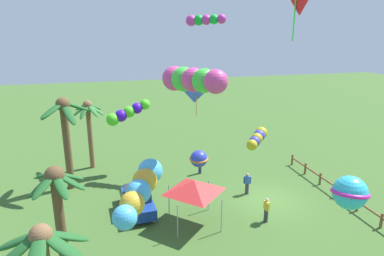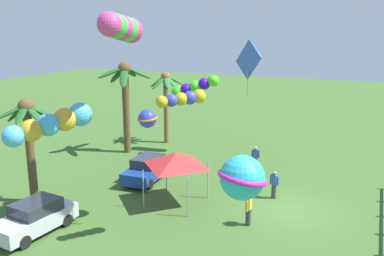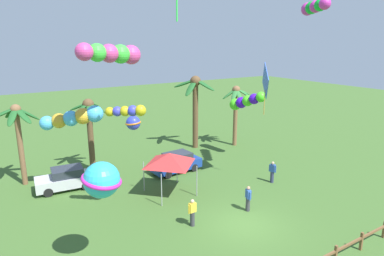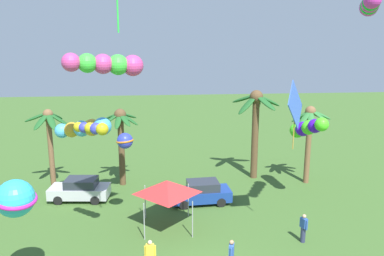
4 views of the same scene
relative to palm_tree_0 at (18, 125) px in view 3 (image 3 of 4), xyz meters
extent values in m
plane|color=#3D6028|center=(9.65, -12.66, -4.36)|extent=(120.00, 120.00, 0.00)
cylinder|color=brown|center=(0.00, -0.01, -1.62)|extent=(0.37, 0.37, 5.47)
ellipsoid|color=#1E5623|center=(0.72, 0.00, 0.71)|extent=(1.55, 0.52, 1.17)
ellipsoid|color=#1E5623|center=(0.30, 0.71, 0.83)|extent=(1.07, 1.72, 0.94)
ellipsoid|color=#1E5623|center=(-0.27, 0.68, 0.76)|extent=(1.03, 1.67, 1.07)
ellipsoid|color=#1E5623|center=(-0.81, 0.00, 0.90)|extent=(1.70, 0.50, 0.81)
ellipsoid|color=#1E5623|center=(-0.31, -0.67, 0.74)|extent=(1.11, 1.63, 1.11)
ellipsoid|color=#1E5623|center=(0.35, -0.66, 0.74)|extent=(1.17, 1.63, 1.10)
sphere|color=brown|center=(0.00, -0.01, 1.11)|extent=(0.70, 0.70, 0.70)
cylinder|color=brown|center=(15.04, 0.74, -1.17)|extent=(0.52, 0.52, 6.38)
ellipsoid|color=#1E5623|center=(15.99, 0.89, 1.69)|extent=(2.11, 0.91, 1.15)
ellipsoid|color=#1E5623|center=(15.29, 1.54, 1.49)|extent=(1.12, 1.94, 1.52)
ellipsoid|color=#1E5623|center=(14.27, 1.38, 1.78)|extent=(1.99, 1.80, 0.98)
ellipsoid|color=#1E5623|center=(14.30, 0.34, 1.50)|extent=(1.91, 1.40, 1.51)
ellipsoid|color=#1E5623|center=(15.51, -0.11, 1.70)|extent=(1.52, 2.08, 1.13)
sphere|color=brown|center=(15.04, 0.74, 2.02)|extent=(0.99, 0.99, 0.99)
cylinder|color=brown|center=(18.70, -0.71, -1.62)|extent=(0.41, 0.41, 5.47)
ellipsoid|color=#2D7033|center=(19.43, -0.84, 0.87)|extent=(1.62, 0.71, 0.86)
ellipsoid|color=#2D7033|center=(19.22, -0.20, 0.86)|extent=(1.42, 1.42, 0.89)
ellipsoid|color=#2D7033|center=(18.57, -0.08, 0.72)|extent=(0.74, 1.48, 1.14)
ellipsoid|color=#2D7033|center=(18.12, -0.43, 0.72)|extent=(1.48, 1.02, 1.14)
ellipsoid|color=#2D7033|center=(18.17, -1.12, 0.75)|extent=(1.43, 1.24, 1.09)
ellipsoid|color=#2D7033|center=(18.50, -1.34, 0.74)|extent=(0.87, 1.50, 1.12)
ellipsoid|color=#2D7033|center=(19.21, -1.22, 0.82)|extent=(1.40, 1.40, 0.96)
sphere|color=brown|center=(18.70, -0.71, 1.11)|extent=(0.77, 0.77, 0.77)
cylinder|color=brown|center=(4.96, 0.20, -1.71)|extent=(0.45, 0.45, 5.30)
ellipsoid|color=#1E5623|center=(5.59, 0.11, 0.61)|extent=(1.42, 0.63, 1.03)
ellipsoid|color=#1E5623|center=(5.51, 0.68, 0.77)|extent=(1.42, 1.31, 0.73)
ellipsoid|color=#1E5623|center=(4.86, 0.79, 0.56)|extent=(0.66, 1.36, 1.13)
ellipsoid|color=#1E5623|center=(4.35, 0.57, 0.76)|extent=(1.51, 1.15, 0.76)
ellipsoid|color=#1E5623|center=(4.34, -0.07, 0.68)|extent=(1.50, 0.99, 0.90)
ellipsoid|color=#1E5623|center=(4.87, -0.42, 0.61)|extent=(0.63, 1.42, 1.04)
ellipsoid|color=#1E5623|center=(5.33, -0.37, 0.68)|extent=(1.14, 1.45, 0.91)
sphere|color=brown|center=(4.96, 0.20, 0.94)|extent=(0.86, 0.86, 0.86)
cube|color=brown|center=(10.85, -17.56, -3.88)|extent=(0.12, 0.12, 0.95)
cube|color=brown|center=(12.88, -17.56, -3.88)|extent=(0.12, 0.12, 0.95)
cube|color=brown|center=(14.91, -17.56, -3.88)|extent=(0.12, 0.12, 0.95)
cube|color=navy|center=(10.33, -3.75, -3.76)|extent=(4.00, 1.95, 0.70)
cube|color=#282D38|center=(10.48, -3.74, -3.13)|extent=(2.12, 1.62, 0.56)
cylinder|color=black|center=(9.17, -4.60, -4.06)|extent=(0.61, 0.22, 0.60)
cylinder|color=black|center=(9.07, -3.04, -4.06)|extent=(0.61, 0.22, 0.60)
cylinder|color=black|center=(11.59, -4.45, -4.06)|extent=(0.61, 0.22, 0.60)
cylinder|color=black|center=(11.49, -2.89, -4.06)|extent=(0.61, 0.22, 0.60)
cube|color=#BCBCC1|center=(2.31, -2.43, -3.76)|extent=(4.05, 2.07, 0.70)
cube|color=#282D38|center=(2.46, -2.44, -3.13)|extent=(2.16, 1.69, 0.56)
cylinder|color=black|center=(1.03, -3.09, -4.06)|extent=(0.61, 0.24, 0.60)
cylinder|color=black|center=(1.18, -1.53, -4.06)|extent=(0.61, 0.24, 0.60)
cylinder|color=black|center=(3.43, -3.32, -4.06)|extent=(0.61, 0.24, 0.60)
cylinder|color=black|center=(3.59, -1.77, -4.06)|extent=(0.61, 0.24, 0.60)
cylinder|color=#38383D|center=(7.10, -11.22, -3.94)|extent=(0.26, 0.26, 0.84)
cube|color=yellow|center=(7.10, -11.22, -3.25)|extent=(0.38, 0.24, 0.54)
sphere|color=beige|center=(7.10, -11.22, -2.87)|extent=(0.21, 0.21, 0.21)
cylinder|color=yellow|center=(6.87, -11.23, -3.30)|extent=(0.09, 0.09, 0.52)
cylinder|color=yellow|center=(7.33, -11.22, -3.30)|extent=(0.09, 0.09, 0.52)
cylinder|color=#2D3351|center=(15.17, -9.28, -3.94)|extent=(0.26, 0.26, 0.84)
cube|color=#2D519E|center=(15.17, -9.28, -3.25)|extent=(0.35, 0.44, 0.54)
sphere|color=tan|center=(15.17, -9.28, -2.87)|extent=(0.21, 0.21, 0.21)
cylinder|color=#2D519E|center=(15.09, -9.07, -3.30)|extent=(0.09, 0.09, 0.52)
cylinder|color=#2D519E|center=(15.25, -9.50, -3.30)|extent=(0.09, 0.09, 0.52)
cylinder|color=#38383D|center=(10.84, -11.57, -3.94)|extent=(0.26, 0.26, 0.84)
cube|color=#2D519E|center=(10.84, -11.57, -3.25)|extent=(0.32, 0.43, 0.54)
sphere|color=#A37556|center=(10.84, -11.57, -2.87)|extent=(0.21, 0.21, 0.21)
cylinder|color=#2D519E|center=(10.91, -11.35, -3.30)|extent=(0.09, 0.09, 0.52)
cylinder|color=#2D519E|center=(10.78, -11.79, -3.30)|extent=(0.09, 0.09, 0.52)
cylinder|color=#9E9EA3|center=(6.76, -8.21, -3.31)|extent=(0.06, 0.06, 2.10)
cylinder|color=#9E9EA3|center=(9.36, -8.21, -3.31)|extent=(0.06, 0.06, 2.10)
cylinder|color=#9E9EA3|center=(6.76, -5.61, -3.31)|extent=(0.06, 0.06, 2.10)
cylinder|color=#9E9EA3|center=(9.36, -5.61, -3.31)|extent=(0.06, 0.06, 2.10)
pyramid|color=red|center=(8.06, -6.91, -1.88)|extent=(2.86, 2.86, 0.75)
sphere|color=#DC3F8E|center=(6.29, -5.45, 4.79)|extent=(1.18, 1.18, 1.18)
sphere|color=green|center=(5.50, -5.71, 4.85)|extent=(1.14, 1.14, 1.14)
sphere|color=#DC3F8E|center=(4.72, -5.98, 4.91)|extent=(1.09, 1.09, 1.09)
sphere|color=green|center=(3.94, -6.24, 4.98)|extent=(1.04, 1.04, 1.04)
sphere|color=#DC3F8E|center=(3.15, -6.50, 5.04)|extent=(0.99, 0.99, 0.99)
sphere|color=#47D921|center=(17.06, -2.61, 0.17)|extent=(1.02, 1.02, 1.02)
sphere|color=#4210D4|center=(17.19, -3.27, 0.42)|extent=(0.98, 0.98, 0.98)
sphere|color=#47D921|center=(17.31, -3.93, 0.66)|extent=(0.94, 0.94, 0.94)
sphere|color=#4210D4|center=(17.44, -4.59, 0.90)|extent=(0.90, 0.90, 0.90)
sphere|color=#47D921|center=(17.56, -5.25, 1.15)|extent=(0.86, 0.86, 0.86)
sphere|color=#46ADF0|center=(4.24, -3.88, 1.01)|extent=(1.11, 1.11, 1.11)
sphere|color=gold|center=(3.55, -3.55, 0.88)|extent=(1.06, 1.06, 1.06)
sphere|color=#46ADF0|center=(2.86, -3.22, 0.74)|extent=(1.02, 1.02, 1.02)
sphere|color=gold|center=(2.18, -2.89, 0.61)|extent=(0.97, 0.97, 0.97)
sphere|color=#46ADF0|center=(1.49, -2.56, 0.47)|extent=(0.93, 0.93, 0.93)
sphere|color=#2FB7DA|center=(1.84, -12.47, 0.04)|extent=(1.53, 1.53, 1.53)
torus|color=#C524A8|center=(1.84, -12.47, 0.04)|extent=(2.37, 2.37, 0.55)
cube|color=blue|center=(14.51, -8.78, 2.98)|extent=(1.54, 2.12, 2.56)
cylinder|color=#BD9038|center=(14.51, -8.78, 1.52)|extent=(0.06, 0.06, 1.68)
sphere|color=gold|center=(4.99, -9.53, 2.12)|extent=(0.60, 0.60, 0.60)
sphere|color=#3A3DCE|center=(4.67, -9.26, 2.10)|extent=(0.57, 0.57, 0.57)
sphere|color=gold|center=(4.34, -9.00, 2.07)|extent=(0.55, 0.55, 0.55)
sphere|color=#3A3DCE|center=(4.02, -8.73, 2.04)|extent=(0.52, 0.52, 0.52)
sphere|color=gold|center=(3.70, -8.46, 2.01)|extent=(0.50, 0.50, 0.50)
sphere|color=#D130A7|center=(17.67, -9.19, 7.71)|extent=(0.86, 0.86, 0.86)
sphere|color=green|center=(17.40, -9.73, 7.73)|extent=(0.83, 0.83, 0.83)
sphere|color=#D130A7|center=(17.13, -10.27, 7.76)|extent=(0.79, 0.79, 0.79)
sphere|color=green|center=(16.87, -10.81, 7.79)|extent=(0.76, 0.76, 0.76)
sphere|color=#D130A7|center=(16.60, -11.35, 7.81)|extent=(0.73, 0.73, 0.73)
sphere|color=#2E3BC3|center=(5.78, -6.55, 0.75)|extent=(0.88, 0.88, 0.88)
torus|color=orange|center=(5.78, -6.55, 0.75)|extent=(1.34, 1.34, 0.22)
camera|label=1|loc=(-9.78, -2.19, 7.06)|focal=31.94mm
camera|label=2|loc=(-10.74, -16.30, 4.89)|focal=38.80mm
camera|label=3|loc=(-2.01, -25.56, 5.65)|focal=31.85mm
camera|label=4|loc=(7.47, -27.57, 6.24)|focal=36.47mm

